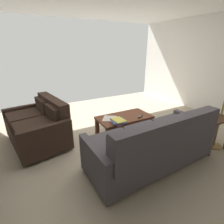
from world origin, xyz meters
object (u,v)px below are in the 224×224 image
(coffee_mug, at_px, (208,113))
(tv_remote, at_px, (140,117))
(coffee_table, at_px, (124,119))
(sofa_main, at_px, (154,144))
(book_stack, at_px, (118,121))
(end_table, at_px, (211,121))
(loveseat_near, at_px, (39,125))
(loose_magazine, at_px, (110,119))

(coffee_mug, relative_size, tv_remote, 0.64)
(coffee_table, height_order, tv_remote, tv_remote)
(sofa_main, xyz_separation_m, book_stack, (0.13, -0.84, 0.07))
(end_table, relative_size, coffee_mug, 6.03)
(sofa_main, distance_m, loveseat_near, 2.12)
(book_stack, distance_m, loose_magazine, 0.26)
(loveseat_near, relative_size, tv_remote, 9.34)
(coffee_table, height_order, book_stack, book_stack)
(loveseat_near, xyz_separation_m, coffee_mug, (-2.60, 1.58, 0.30))
(tv_remote, distance_m, loose_magazine, 0.62)
(coffee_table, bearing_deg, book_stack, 38.48)
(loveseat_near, relative_size, loose_magazine, 5.11)
(loveseat_near, height_order, tv_remote, loveseat_near)
(end_table, distance_m, tv_remote, 1.25)
(sofa_main, xyz_separation_m, coffee_mug, (-1.18, 0.01, 0.28))
(sofa_main, relative_size, coffee_table, 1.84)
(coffee_table, xyz_separation_m, tv_remote, (-0.26, 0.17, 0.08))
(coffee_table, bearing_deg, tv_remote, 146.78)
(tv_remote, bearing_deg, book_stack, 4.17)
(coffee_table, xyz_separation_m, loose_magazine, (0.31, -0.04, 0.07))
(coffee_table, height_order, coffee_mug, coffee_mug)
(tv_remote, bearing_deg, sofa_main, 65.32)
(loveseat_near, bearing_deg, coffee_mug, 148.68)
(loveseat_near, xyz_separation_m, end_table, (-2.65, 1.62, 0.15))
(coffee_mug, height_order, book_stack, coffee_mug)
(coffee_table, xyz_separation_m, coffee_mug, (-1.04, 1.07, 0.32))
(end_table, bearing_deg, coffee_table, -45.53)
(sofa_main, relative_size, end_table, 3.28)
(book_stack, bearing_deg, coffee_mug, 146.71)
(coffee_table, height_order, loose_magazine, loose_magazine)
(sofa_main, xyz_separation_m, end_table, (-1.23, 0.05, 0.13))
(end_table, distance_m, loose_magazine, 1.81)
(book_stack, distance_m, tv_remote, 0.53)
(loveseat_near, height_order, loose_magazine, loveseat_near)
(coffee_table, distance_m, end_table, 1.56)
(loveseat_near, relative_size, coffee_table, 1.35)
(loveseat_near, relative_size, book_stack, 4.39)
(coffee_table, distance_m, tv_remote, 0.32)
(sofa_main, height_order, coffee_table, sofa_main)
(sofa_main, bearing_deg, book_stack, -81.54)
(sofa_main, distance_m, loose_magazine, 1.11)
(loveseat_near, relative_size, end_table, 2.41)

